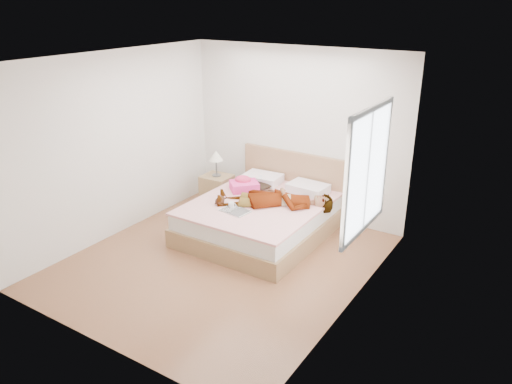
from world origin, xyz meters
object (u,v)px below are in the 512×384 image
magazine (235,211)px  bed (263,215)px  nightstand (217,189)px  plush_toy (220,201)px  coffee_mug (232,205)px  towel (244,185)px  woman (276,196)px  phone (261,177)px

magazine → bed: bearing=77.7°
magazine → nightstand: size_ratio=0.44×
bed → plush_toy: size_ratio=9.83×
coffee_mug → nightstand: 1.29m
towel → plush_toy: (0.03, -0.65, -0.03)m
coffee_mug → nightstand: nightstand is taller
woman → towel: size_ratio=3.15×
woman → bed: 0.41m
woman → plush_toy: (-0.64, -0.45, -0.06)m
plush_toy → magazine: bearing=-15.7°
woman → bed: (-0.22, 0.00, -0.35)m
coffee_mug → nightstand: bearing=136.2°
woman → towel: (-0.68, 0.20, -0.03)m
magazine → nightstand: 1.38m
bed → towel: size_ratio=3.99×
woman → plush_toy: woman is taller
bed → nightstand: size_ratio=2.14×
bed → plush_toy: bearing=-133.2°
bed → towel: bearing=156.9°
bed → towel: (-0.46, 0.20, 0.32)m
nightstand → towel: bearing=-16.3°
coffee_mug → plush_toy: 0.22m
bed → towel: 0.59m
magazine → plush_toy: plush_toy is taller
phone → bed: (0.28, -0.40, -0.41)m
phone → coffee_mug: (0.07, -0.88, -0.13)m
bed → magazine: (-0.12, -0.54, 0.24)m
woman → bed: bearing=-119.3°
woman → phone: bearing=-157.2°
magazine → nightstand: nightstand is taller
magazine → plush_toy: 0.32m
bed → plush_toy: bed is taller
phone → nightstand: 0.91m
coffee_mug → towel: bearing=110.1°
woman → bed: size_ratio=0.79×
coffee_mug → woman: bearing=48.5°
coffee_mug → bed: bearing=66.5°
woman → phone: size_ratio=17.86×
woman → phone: woman is taller
towel → magazine: (0.34, -0.74, -0.08)m
woman → phone: (-0.50, 0.40, 0.06)m
phone → magazine: (0.17, -0.94, -0.17)m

